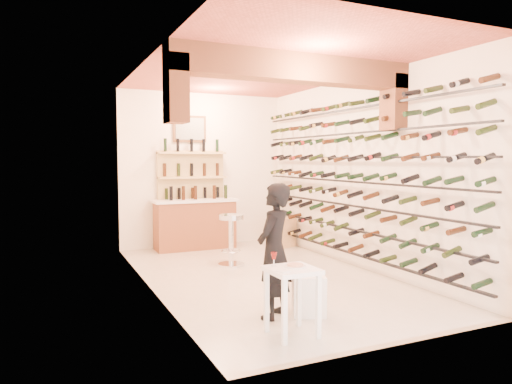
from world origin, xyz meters
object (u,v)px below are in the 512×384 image
at_px(back_counter, 195,223).
at_px(white_stool, 309,294).
at_px(chrome_barstool, 231,236).
at_px(tasting_table, 292,280).
at_px(wine_rack, 347,176).
at_px(crate_lower, 282,240).
at_px(person, 274,251).

relative_size(back_counter, white_stool, 3.63).
bearing_deg(chrome_barstool, tasting_table, -100.38).
xyz_separation_m(wine_rack, chrome_barstool, (-1.72, 0.92, -1.04)).
height_order(back_counter, tasting_table, back_counter).
xyz_separation_m(chrome_barstool, crate_lower, (1.59, 1.17, -0.36)).
xyz_separation_m(tasting_table, white_stool, (0.50, 0.50, -0.35)).
relative_size(back_counter, tasting_table, 1.98).
bearing_deg(crate_lower, back_counter, 161.69).
xyz_separation_m(wine_rack, tasting_table, (-2.32, -2.33, -0.97)).
bearing_deg(chrome_barstool, crate_lower, 36.35).
relative_size(back_counter, crate_lower, 3.45).
height_order(chrome_barstool, crate_lower, chrome_barstool).
xyz_separation_m(person, chrome_barstool, (0.51, 2.67, -0.27)).
distance_m(white_stool, person, 0.69).
relative_size(wine_rack, tasting_table, 6.65).
relative_size(tasting_table, crate_lower, 1.74).
relative_size(wine_rack, crate_lower, 11.57).
height_order(wine_rack, tasting_table, wine_rack).
height_order(tasting_table, white_stool, tasting_table).
relative_size(back_counter, person, 1.10).
bearing_deg(white_stool, back_counter, 90.21).
xyz_separation_m(back_counter, tasting_table, (-0.48, -4.97, 0.05)).
bearing_deg(white_stool, person, 169.90).
distance_m(wine_rack, tasting_table, 3.42).
bearing_deg(chrome_barstool, wine_rack, -28.01).
relative_size(wine_rack, back_counter, 3.35).
height_order(wine_rack, crate_lower, wine_rack).
bearing_deg(tasting_table, chrome_barstool, 78.66).
xyz_separation_m(person, crate_lower, (2.10, 3.84, -0.63)).
xyz_separation_m(back_counter, white_stool, (0.02, -4.47, -0.30)).
bearing_deg(back_counter, tasting_table, -95.56).
relative_size(back_counter, chrome_barstool, 1.93).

